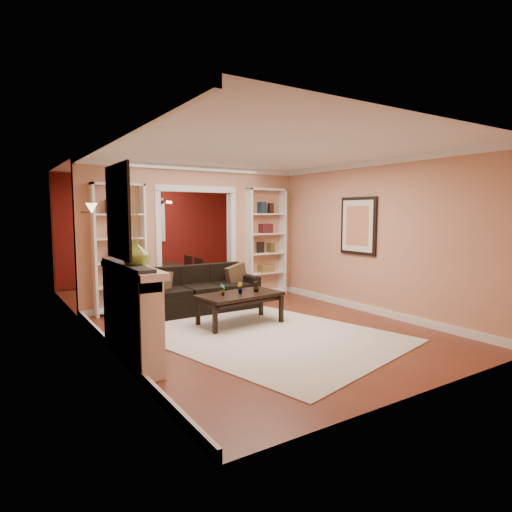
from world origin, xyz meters
TOP-DOWN VIEW (x-y plane):
  - floor at (0.00, 0.00)m, footprint 8.00×8.00m
  - ceiling at (0.00, 0.00)m, footprint 8.00×8.00m
  - wall_back at (0.00, 4.00)m, footprint 8.00×0.00m
  - wall_front at (0.00, -4.00)m, footprint 8.00×0.00m
  - wall_left at (-2.25, 0.00)m, footprint 0.00×8.00m
  - wall_right at (2.25, 0.00)m, footprint 0.00×8.00m
  - partition_wall at (0.00, 1.20)m, footprint 4.50×0.15m
  - red_back_panel at (0.00, 3.97)m, footprint 4.44×0.04m
  - dining_window at (0.00, 3.93)m, footprint 0.78×0.03m
  - area_rug at (-0.17, -1.39)m, footprint 3.62×4.45m
  - sofa at (-0.27, 0.45)m, footprint 2.08×0.90m
  - pillow_left at (-1.01, 0.43)m, footprint 0.42×0.32m
  - pillow_right at (0.47, 0.43)m, footprint 0.44×0.21m
  - coffee_table at (-0.14, -0.75)m, footprint 1.40×0.86m
  - plant_left at (-0.45, -0.75)m, footprint 0.12×0.10m
  - plant_center at (-0.14, -0.75)m, footprint 0.09×0.11m
  - plant_right at (0.17, -0.75)m, footprint 0.15×0.15m
  - bookshelf_left at (-1.55, 1.03)m, footprint 0.90×0.30m
  - bookshelf_right at (1.55, 1.03)m, footprint 0.90×0.30m
  - fireplace at (-2.09, -1.50)m, footprint 0.32×1.70m
  - vase at (-2.09, -1.71)m, footprint 0.37×0.37m
  - mirror at (-2.23, -1.50)m, footprint 0.03×0.95m
  - wall_sconce at (-2.15, 0.55)m, footprint 0.18×0.18m
  - framed_art at (2.21, -1.00)m, footprint 0.04×0.85m
  - dining_table at (-0.16, 2.68)m, footprint 1.73×0.96m
  - dining_chair_nw at (-0.71, 2.38)m, footprint 0.45×0.45m
  - dining_chair_ne at (0.39, 2.38)m, footprint 0.40×0.40m
  - dining_chair_sw at (-0.71, 2.98)m, footprint 0.44×0.44m
  - dining_chair_se at (0.39, 2.98)m, footprint 0.39×0.39m
  - chandelier at (0.00, 2.70)m, footprint 0.50×0.50m

SIDE VIEW (x-z plane):
  - floor at x=0.00m, z-range 0.00..0.00m
  - area_rug at x=-0.17m, z-range 0.00..0.01m
  - coffee_table at x=-0.14m, z-range 0.00..0.50m
  - dining_table at x=-0.16m, z-range 0.00..0.61m
  - dining_chair_ne at x=0.39m, z-range 0.00..0.78m
  - dining_chair_se at x=0.39m, z-range 0.00..0.78m
  - dining_chair_sw at x=-0.71m, z-range 0.00..0.80m
  - sofa at x=-0.27m, z-range 0.00..0.81m
  - dining_chair_nw at x=-0.71m, z-range 0.00..0.88m
  - fireplace at x=-2.09m, z-range 0.00..1.16m
  - plant_center at x=-0.14m, z-range 0.50..0.68m
  - plant_left at x=-0.45m, z-range 0.50..0.69m
  - plant_right at x=0.17m, z-range 0.50..0.69m
  - pillow_left at x=-1.01m, z-range 0.40..0.82m
  - pillow_right at x=0.47m, z-range 0.40..0.82m
  - bookshelf_left at x=-1.55m, z-range 0.00..2.30m
  - bookshelf_right at x=1.55m, z-range 0.00..2.30m
  - red_back_panel at x=0.00m, z-range 0.00..2.64m
  - vase at x=-2.09m, z-range 1.16..1.48m
  - wall_back at x=0.00m, z-range -2.65..5.35m
  - wall_front at x=0.00m, z-range -2.65..5.35m
  - wall_left at x=-2.25m, z-range -2.65..5.35m
  - wall_right at x=2.25m, z-range -2.65..5.35m
  - partition_wall at x=0.00m, z-range 0.00..2.70m
  - dining_window at x=0.00m, z-range 1.06..2.04m
  - framed_art at x=2.21m, z-range 1.02..2.08m
  - mirror at x=-2.23m, z-range 1.25..2.35m
  - wall_sconce at x=-2.15m, z-range 1.72..1.94m
  - chandelier at x=0.00m, z-range 1.87..2.17m
  - ceiling at x=0.00m, z-range 2.70..2.70m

